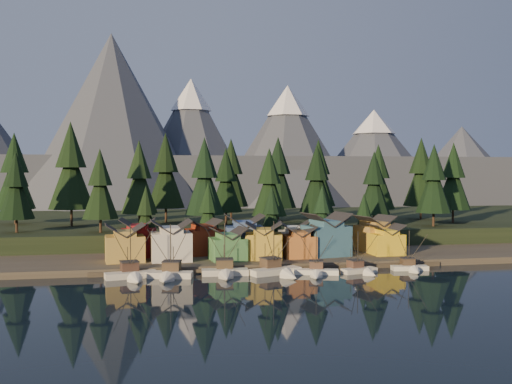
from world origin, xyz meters
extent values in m
plane|color=black|center=(0.00, 0.00, 0.00)|extent=(500.00, 500.00, 0.00)
cube|color=#3D352C|center=(0.00, 40.00, 0.75)|extent=(400.00, 50.00, 1.50)
cube|color=black|center=(0.00, 90.00, 3.00)|extent=(420.00, 100.00, 6.00)
cube|color=#453D31|center=(0.00, 16.50, 0.50)|extent=(80.00, 4.00, 1.00)
cube|color=#4E5265|center=(0.00, 240.00, 15.00)|extent=(560.00, 160.00, 30.00)
cone|color=#4E5265|center=(-45.00, 180.00, 45.00)|extent=(100.00, 100.00, 90.00)
cone|color=#4E5265|center=(-5.00, 198.00, 36.00)|extent=(80.00, 80.00, 72.00)
cone|color=white|center=(-5.00, 198.00, 63.36)|extent=(22.40, 22.40, 17.28)
cone|color=#4E5265|center=(45.00, 186.00, 34.00)|extent=(84.00, 84.00, 68.00)
cone|color=white|center=(45.00, 186.00, 59.84)|extent=(23.52, 23.52, 16.32)
cone|color=#4E5265|center=(100.00, 202.00, 29.00)|extent=(92.00, 92.00, 58.00)
cone|color=white|center=(100.00, 202.00, 51.04)|extent=(25.76, 25.76, 13.92)
cone|color=#4E5265|center=(160.00, 210.00, 25.00)|extent=(88.00, 88.00, 50.00)
cube|color=beige|center=(-30.96, 12.44, 0.38)|extent=(11.17, 5.45, 1.76)
cone|color=beige|center=(-29.74, 6.69, 0.38)|extent=(3.98, 4.26, 3.30)
cube|color=black|center=(-30.96, 12.44, -0.27)|extent=(11.43, 5.56, 0.38)
cube|color=#483126|center=(-31.37, 14.36, 2.09)|extent=(4.12, 3.95, 1.98)
cube|color=#2D2A2A|center=(-31.37, 14.36, 3.19)|extent=(4.38, 4.22, 0.22)
cylinder|color=black|center=(-31.10, 13.08, 6.15)|extent=(0.20, 0.20, 9.89)
cylinder|color=black|center=(-31.83, 16.53, 3.63)|extent=(0.15, 0.15, 4.83)
cube|color=beige|center=(-22.94, 11.19, 0.39)|extent=(9.77, 5.36, 1.78)
cone|color=beige|center=(-24.10, 6.24, 0.39)|extent=(3.96, 3.84, 3.33)
cube|color=black|center=(-22.94, 11.19, -0.28)|extent=(10.00, 5.46, 0.39)
cube|color=#4C3A28|center=(-22.55, 12.83, 2.11)|extent=(4.22, 4.05, 2.00)
cube|color=#2D2A2A|center=(-22.55, 12.83, 3.22)|extent=(4.48, 4.32, 0.22)
cylinder|color=black|center=(-22.81, 11.74, 6.21)|extent=(0.20, 0.20, 9.99)
cylinder|color=black|center=(-22.11, 14.70, 3.66)|extent=(0.16, 0.16, 4.88)
cube|color=beige|center=(-11.27, 12.13, 0.39)|extent=(10.16, 4.02, 1.77)
cone|color=beige|center=(-11.65, 6.69, 0.39)|extent=(3.56, 3.63, 3.33)
cube|color=black|center=(-11.27, 12.13, -0.28)|extent=(10.41, 4.10, 0.39)
cube|color=#4F3F2A|center=(-11.14, 13.95, 2.11)|extent=(3.78, 3.57, 2.00)
cube|color=#2D2A2A|center=(-11.14, 13.95, 3.22)|extent=(4.01, 3.81, 0.22)
cylinder|color=black|center=(-11.22, 12.74, 6.21)|extent=(0.20, 0.20, 9.98)
cylinder|color=black|center=(-10.99, 16.01, 3.66)|extent=(0.16, 0.16, 4.88)
cube|color=beige|center=(-0.37, 11.22, 0.40)|extent=(11.87, 6.95, 1.82)
cone|color=beige|center=(1.67, 5.32, 0.40)|extent=(4.49, 4.79, 3.41)
cube|color=black|center=(-0.37, 11.22, -0.28)|extent=(12.15, 7.09, 0.40)
cube|color=brown|center=(-1.05, 13.19, 2.16)|extent=(4.55, 4.41, 2.05)
cube|color=#2D2A2A|center=(-1.05, 13.19, 3.30)|extent=(4.84, 4.70, 0.23)
cylinder|color=black|center=(-0.60, 11.88, 6.37)|extent=(0.20, 0.20, 10.23)
cylinder|color=black|center=(-1.83, 15.42, 3.75)|extent=(0.16, 0.16, 5.00)
cube|color=white|center=(8.28, 9.54, 0.32)|extent=(9.95, 5.31, 1.47)
cone|color=white|center=(6.82, 4.50, 0.32)|extent=(3.56, 3.90, 2.76)
cube|color=black|center=(8.28, 9.54, -0.23)|extent=(10.18, 5.42, 0.32)
cube|color=brown|center=(8.77, 11.22, 1.75)|extent=(3.59, 3.47, 1.65)
cube|color=#2D2A2A|center=(8.77, 11.22, 2.66)|extent=(3.82, 3.69, 0.18)
cylinder|color=black|center=(8.45, 10.10, 5.15)|extent=(0.17, 0.17, 8.27)
cylinder|color=black|center=(9.32, 13.12, 3.03)|extent=(0.13, 0.13, 4.04)
cube|color=silver|center=(18.06, 9.49, 0.31)|extent=(8.51, 4.72, 1.44)
cone|color=silver|center=(19.22, 5.21, 0.31)|extent=(3.33, 3.37, 2.70)
cube|color=black|center=(18.06, 9.49, -0.22)|extent=(8.71, 4.82, 0.31)
cube|color=brown|center=(17.67, 10.92, 1.71)|extent=(3.48, 3.36, 1.62)
cube|color=#2D2A2A|center=(17.67, 10.92, 2.61)|extent=(3.70, 3.58, 0.18)
cylinder|color=black|center=(17.93, 9.97, 5.03)|extent=(0.16, 0.16, 8.09)
cylinder|color=black|center=(17.23, 12.54, 2.97)|extent=(0.13, 0.13, 3.96)
cube|color=silver|center=(30.49, 10.61, 0.31)|extent=(8.31, 3.56, 1.41)
cone|color=silver|center=(29.97, 6.22, 0.31)|extent=(2.94, 3.04, 2.63)
cube|color=black|center=(30.49, 10.61, -0.22)|extent=(8.51, 3.63, 0.31)
cube|color=#493727|center=(30.66, 12.07, 1.67)|extent=(3.10, 2.95, 1.58)
cube|color=#2D2A2A|center=(30.66, 12.07, 2.55)|extent=(3.30, 3.14, 0.18)
cylinder|color=black|center=(30.55, 11.09, 4.92)|extent=(0.16, 0.16, 7.90)
cylinder|color=black|center=(30.86, 13.73, 2.90)|extent=(0.12, 0.12, 3.86)
cube|color=#AD8C3D|center=(-32.77, 25.61, 4.48)|extent=(9.42, 8.46, 5.95)
cube|color=#AD8C3D|center=(-32.77, 25.61, 8.05)|extent=(5.53, 7.89, 1.22)
cube|color=beige|center=(-22.26, 24.87, 4.80)|extent=(9.50, 8.53, 6.60)
cube|color=beige|center=(-22.26, 24.87, 8.73)|extent=(5.38, 8.18, 1.28)
cube|color=#468147|center=(-9.21, 22.93, 4.10)|extent=(8.63, 8.18, 5.20)
cube|color=#468147|center=(-9.21, 22.93, 7.24)|extent=(5.13, 7.61, 1.10)
cube|color=#B18F2D|center=(-0.50, 23.61, 4.52)|extent=(9.84, 9.05, 6.04)
cube|color=#B18F2D|center=(-0.50, 23.61, 8.13)|extent=(6.04, 8.16, 1.20)
cube|color=#A45E2A|center=(8.52, 24.53, 4.15)|extent=(7.98, 7.98, 5.30)
cube|color=#A45E2A|center=(8.52, 24.53, 7.31)|extent=(4.64, 7.57, 1.04)
cube|color=#315B75|center=(15.76, 26.13, 5.19)|extent=(11.36, 10.09, 7.38)
cube|color=#315B75|center=(15.76, 26.13, 9.56)|extent=(6.90, 9.12, 1.41)
cube|color=gold|center=(31.01, 24.84, 4.10)|extent=(7.67, 6.74, 5.20)
cube|color=gold|center=(31.01, 24.84, 7.23)|extent=(4.27, 6.56, 1.06)
cube|color=maroon|center=(-29.98, 33.26, 4.80)|extent=(8.94, 8.05, 6.61)
cube|color=maroon|center=(-29.98, 33.26, 8.69)|extent=(5.11, 7.67, 1.19)
cube|color=maroon|center=(-13.84, 33.68, 4.67)|extent=(9.25, 8.89, 6.34)
cube|color=maroon|center=(-13.84, 33.68, 8.37)|extent=(5.80, 7.95, 1.10)
cube|color=#3D5891|center=(-3.79, 31.90, 5.01)|extent=(9.61, 8.26, 7.02)
cube|color=#3D5891|center=(-3.79, 31.90, 9.17)|extent=(5.40, 7.96, 1.32)
cube|color=silver|center=(9.19, 33.13, 4.29)|extent=(9.11, 8.04, 5.58)
cube|color=silver|center=(9.19, 33.13, 7.63)|extent=(5.60, 7.16, 1.11)
cube|color=beige|center=(19.88, 33.11, 4.73)|extent=(9.87, 9.20, 6.46)
cube|color=beige|center=(19.88, 33.11, 8.53)|extent=(6.21, 8.14, 1.17)
cube|color=#A37C3A|center=(30.62, 31.42, 4.84)|extent=(9.77, 9.38, 6.69)
cube|color=#A37C3A|center=(30.62, 31.42, 8.75)|extent=(6.13, 8.39, 1.16)
cylinder|color=#332319|center=(-62.00, 52.00, 7.92)|extent=(0.70, 0.70, 3.83)
cone|color=black|center=(-62.00, 52.00, 16.22)|extent=(9.37, 9.37, 13.20)
cone|color=black|center=(-62.00, 52.00, 23.04)|extent=(6.39, 6.39, 9.58)
cylinder|color=#332319|center=(-50.00, 68.00, 8.74)|extent=(0.70, 0.70, 5.47)
cone|color=black|center=(-50.00, 68.00, 20.60)|extent=(13.38, 13.38, 18.86)
cone|color=black|center=(-50.00, 68.00, 30.33)|extent=(9.12, 9.12, 13.69)
cylinder|color=#332319|center=(-40.00, 48.00, 7.97)|extent=(0.70, 0.70, 3.94)
cone|color=black|center=(-40.00, 48.00, 16.49)|extent=(9.62, 9.62, 13.56)
cone|color=black|center=(-40.00, 48.00, 23.49)|extent=(6.56, 6.56, 9.84)
cylinder|color=#332319|center=(-30.00, 60.00, 8.23)|extent=(0.70, 0.70, 4.47)
cone|color=black|center=(-30.00, 60.00, 17.91)|extent=(10.92, 10.92, 15.39)
cone|color=black|center=(-30.00, 60.00, 25.85)|extent=(7.44, 7.44, 11.17)
cylinder|color=#332319|center=(-22.00, 75.00, 8.52)|extent=(0.70, 0.70, 5.03)
cone|color=black|center=(-22.00, 75.00, 19.43)|extent=(12.31, 12.31, 17.34)
cone|color=black|center=(-22.00, 75.00, 28.38)|extent=(8.39, 8.39, 12.59)
cylinder|color=#332319|center=(-12.00, 50.00, 8.27)|extent=(0.70, 0.70, 4.55)
cone|color=black|center=(-12.00, 50.00, 18.12)|extent=(11.11, 11.11, 15.66)
cone|color=black|center=(-12.00, 50.00, 26.21)|extent=(7.58, 7.58, 11.37)
cylinder|color=#332319|center=(-4.00, 65.00, 8.08)|extent=(0.70, 0.70, 4.16)
cone|color=black|center=(-4.00, 65.00, 17.08)|extent=(10.16, 10.16, 14.31)
cone|color=black|center=(-4.00, 65.00, 24.47)|extent=(6.93, 6.93, 10.39)
cylinder|color=#332319|center=(6.00, 48.00, 8.01)|extent=(0.70, 0.70, 4.03)
cone|color=black|center=(6.00, 48.00, 16.74)|extent=(9.84, 9.84, 13.87)
cone|color=black|center=(6.00, 48.00, 23.90)|extent=(6.71, 6.71, 10.07)
cylinder|color=#332319|center=(14.00, 72.00, 8.42)|extent=(0.70, 0.70, 4.84)
cone|color=black|center=(14.00, 72.00, 18.92)|extent=(11.84, 11.84, 16.68)
cone|color=black|center=(14.00, 72.00, 27.53)|extent=(8.07, 8.07, 12.11)
cylinder|color=#332319|center=(22.00, 55.00, 8.14)|extent=(0.70, 0.70, 4.28)
cone|color=black|center=(22.00, 55.00, 17.43)|extent=(10.47, 10.47, 14.76)
cone|color=black|center=(22.00, 55.00, 25.04)|extent=(7.14, 7.14, 10.71)
cylinder|color=#332319|center=(30.00, 80.00, 8.40)|extent=(0.70, 0.70, 4.81)
cone|color=black|center=(30.00, 80.00, 18.81)|extent=(11.75, 11.75, 16.55)
cone|color=black|center=(30.00, 80.00, 27.36)|extent=(8.01, 8.01, 12.01)
cylinder|color=#332319|center=(38.00, 50.00, 7.96)|extent=(0.70, 0.70, 3.92)
cone|color=black|center=(38.00, 50.00, 16.45)|extent=(9.58, 9.58, 13.50)
cone|color=black|center=(38.00, 50.00, 23.42)|extent=(6.53, 6.53, 9.80)
cylinder|color=#332319|center=(46.00, 66.00, 8.21)|extent=(0.70, 0.70, 4.43)
cone|color=black|center=(46.00, 66.00, 17.81)|extent=(10.82, 10.82, 15.25)
cone|color=black|center=(46.00, 66.00, 25.68)|extent=(7.38, 7.38, 11.07)
cylinder|color=#332319|center=(56.00, 48.00, 8.15)|extent=(0.70, 0.70, 4.31)
cone|color=black|center=(56.00, 48.00, 17.48)|extent=(10.52, 10.52, 14.83)
cone|color=black|center=(56.00, 48.00, 25.14)|extent=(7.18, 7.18, 10.76)
cylinder|color=#332319|center=(64.00, 72.00, 8.45)|extent=(0.70, 0.70, 4.90)
cone|color=black|center=(64.00, 72.00, 19.06)|extent=(11.97, 11.97, 16.86)
cone|color=black|center=(64.00, 72.00, 27.76)|extent=(8.16, 8.16, 12.24)
cylinder|color=#332319|center=(0.00, 82.00, 8.41)|extent=(0.70, 0.70, 4.82)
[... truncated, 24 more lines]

